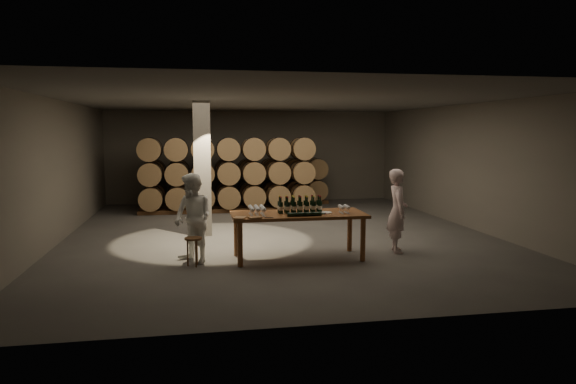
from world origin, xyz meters
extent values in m
plane|color=#4F4C4A|center=(0.00, 0.00, 0.00)|extent=(12.00, 12.00, 0.00)
plane|color=#605E59|center=(0.00, 0.00, 3.20)|extent=(12.00, 12.00, 0.00)
plane|color=slate|center=(0.00, 6.00, 1.60)|extent=(10.00, 0.00, 10.00)
plane|color=slate|center=(0.00, -6.00, 1.60)|extent=(10.00, 0.00, 10.00)
plane|color=slate|center=(-5.00, 0.00, 1.60)|extent=(0.00, 12.00, 12.00)
plane|color=slate|center=(5.00, 0.00, 1.60)|extent=(0.00, 12.00, 12.00)
cube|color=slate|center=(-1.80, 0.20, 1.60)|extent=(0.40, 0.40, 3.20)
cylinder|color=brown|center=(-1.18, -2.93, 0.42)|extent=(0.10, 0.10, 0.84)
cylinder|color=brown|center=(1.18, -2.93, 0.42)|extent=(0.10, 0.10, 0.84)
cylinder|color=brown|center=(-1.18, -2.07, 0.42)|extent=(0.10, 0.10, 0.84)
cylinder|color=brown|center=(1.18, -2.07, 0.42)|extent=(0.10, 0.10, 0.84)
cube|color=brown|center=(0.00, -2.50, 0.87)|extent=(2.60, 1.10, 0.06)
cube|color=#56341D|center=(-0.57, 4.90, 0.06)|extent=(6.26, 0.10, 0.12)
cube|color=#56341D|center=(-0.57, 5.50, 0.06)|extent=(6.26, 0.10, 0.12)
cylinder|color=#9D7747|center=(-3.30, 5.20, 0.47)|extent=(0.70, 0.95, 0.70)
cylinder|color=black|center=(-3.30, 4.94, 0.47)|extent=(0.73, 0.04, 0.73)
cylinder|color=black|center=(-3.30, 5.46, 0.47)|extent=(0.73, 0.04, 0.73)
cylinder|color=#9D7747|center=(-2.52, 5.20, 0.47)|extent=(0.70, 0.95, 0.70)
cylinder|color=black|center=(-2.52, 4.94, 0.47)|extent=(0.73, 0.04, 0.73)
cylinder|color=black|center=(-2.52, 5.46, 0.47)|extent=(0.73, 0.04, 0.73)
cylinder|color=#9D7747|center=(-1.74, 5.20, 0.47)|extent=(0.70, 0.95, 0.70)
cylinder|color=black|center=(-1.74, 4.94, 0.47)|extent=(0.73, 0.04, 0.73)
cylinder|color=black|center=(-1.74, 5.46, 0.47)|extent=(0.73, 0.04, 0.73)
cylinder|color=#9D7747|center=(-0.96, 5.20, 0.47)|extent=(0.70, 0.95, 0.70)
cylinder|color=black|center=(-0.96, 4.94, 0.47)|extent=(0.73, 0.04, 0.73)
cylinder|color=black|center=(-0.96, 5.46, 0.47)|extent=(0.73, 0.04, 0.73)
cylinder|color=#9D7747|center=(-0.18, 5.20, 0.47)|extent=(0.70, 0.95, 0.70)
cylinder|color=black|center=(-0.18, 4.94, 0.47)|extent=(0.73, 0.04, 0.73)
cylinder|color=black|center=(-0.18, 5.46, 0.47)|extent=(0.73, 0.04, 0.73)
cylinder|color=#9D7747|center=(0.60, 5.20, 0.47)|extent=(0.70, 0.95, 0.70)
cylinder|color=black|center=(0.60, 4.94, 0.47)|extent=(0.73, 0.04, 0.73)
cylinder|color=black|center=(0.60, 5.46, 0.47)|extent=(0.73, 0.04, 0.73)
cylinder|color=#9D7747|center=(1.38, 5.20, 0.47)|extent=(0.70, 0.95, 0.70)
cylinder|color=black|center=(1.38, 4.94, 0.47)|extent=(0.73, 0.04, 0.73)
cylinder|color=black|center=(1.38, 5.46, 0.47)|extent=(0.73, 0.04, 0.73)
cylinder|color=#9D7747|center=(2.16, 5.20, 0.47)|extent=(0.70, 0.95, 0.70)
cylinder|color=black|center=(2.16, 4.94, 0.47)|extent=(0.73, 0.04, 0.73)
cylinder|color=black|center=(2.16, 5.46, 0.47)|extent=(0.73, 0.04, 0.73)
cylinder|color=#9D7747|center=(-3.30, 5.20, 1.21)|extent=(0.70, 0.95, 0.70)
cylinder|color=black|center=(-3.30, 4.94, 1.21)|extent=(0.73, 0.04, 0.73)
cylinder|color=black|center=(-3.30, 5.46, 1.21)|extent=(0.73, 0.04, 0.73)
cylinder|color=#9D7747|center=(-2.52, 5.20, 1.21)|extent=(0.70, 0.95, 0.70)
cylinder|color=black|center=(-2.52, 4.94, 1.21)|extent=(0.73, 0.04, 0.73)
cylinder|color=black|center=(-2.52, 5.46, 1.21)|extent=(0.73, 0.04, 0.73)
cylinder|color=#9D7747|center=(-1.74, 5.20, 1.21)|extent=(0.70, 0.95, 0.70)
cylinder|color=black|center=(-1.74, 4.94, 1.21)|extent=(0.73, 0.04, 0.73)
cylinder|color=black|center=(-1.74, 5.46, 1.21)|extent=(0.73, 0.04, 0.73)
cylinder|color=#9D7747|center=(-0.96, 5.20, 1.21)|extent=(0.70, 0.95, 0.70)
cylinder|color=black|center=(-0.96, 4.94, 1.21)|extent=(0.73, 0.04, 0.73)
cylinder|color=black|center=(-0.96, 5.46, 1.21)|extent=(0.73, 0.04, 0.73)
cylinder|color=#9D7747|center=(-0.18, 5.20, 1.21)|extent=(0.70, 0.95, 0.70)
cylinder|color=black|center=(-0.18, 4.94, 1.21)|extent=(0.73, 0.04, 0.73)
cylinder|color=black|center=(-0.18, 5.46, 1.21)|extent=(0.73, 0.04, 0.73)
cylinder|color=#9D7747|center=(0.60, 5.20, 1.21)|extent=(0.70, 0.95, 0.70)
cylinder|color=black|center=(0.60, 4.94, 1.21)|extent=(0.73, 0.04, 0.73)
cylinder|color=black|center=(0.60, 5.46, 1.21)|extent=(0.73, 0.04, 0.73)
cylinder|color=#9D7747|center=(1.38, 5.20, 1.21)|extent=(0.70, 0.95, 0.70)
cylinder|color=black|center=(1.38, 4.94, 1.21)|extent=(0.73, 0.04, 0.73)
cylinder|color=black|center=(1.38, 5.46, 1.21)|extent=(0.73, 0.04, 0.73)
cylinder|color=#9D7747|center=(2.16, 5.20, 1.21)|extent=(0.70, 0.95, 0.70)
cylinder|color=black|center=(2.16, 4.94, 1.21)|extent=(0.73, 0.04, 0.73)
cylinder|color=black|center=(2.16, 5.46, 1.21)|extent=(0.73, 0.04, 0.73)
cube|color=#56341D|center=(-0.96, 3.50, 0.06)|extent=(5.48, 0.10, 0.12)
cube|color=#56341D|center=(-0.96, 4.10, 0.06)|extent=(5.48, 0.10, 0.12)
cylinder|color=#9D7747|center=(-3.30, 3.80, 0.47)|extent=(0.70, 0.95, 0.70)
cylinder|color=black|center=(-3.30, 3.54, 0.47)|extent=(0.73, 0.04, 0.73)
cylinder|color=black|center=(-3.30, 4.06, 0.47)|extent=(0.73, 0.04, 0.73)
cylinder|color=#9D7747|center=(-2.52, 3.80, 0.47)|extent=(0.70, 0.95, 0.70)
cylinder|color=black|center=(-2.52, 3.54, 0.47)|extent=(0.73, 0.04, 0.73)
cylinder|color=black|center=(-2.52, 4.06, 0.47)|extent=(0.73, 0.04, 0.73)
cylinder|color=#9D7747|center=(-1.74, 3.80, 0.47)|extent=(0.70, 0.95, 0.70)
cylinder|color=black|center=(-1.74, 3.54, 0.47)|extent=(0.73, 0.04, 0.73)
cylinder|color=black|center=(-1.74, 4.06, 0.47)|extent=(0.73, 0.04, 0.73)
cylinder|color=#9D7747|center=(-0.96, 3.80, 0.47)|extent=(0.70, 0.95, 0.70)
cylinder|color=black|center=(-0.96, 3.54, 0.47)|extent=(0.73, 0.04, 0.73)
cylinder|color=black|center=(-0.96, 4.06, 0.47)|extent=(0.73, 0.04, 0.73)
cylinder|color=#9D7747|center=(-0.18, 3.80, 0.47)|extent=(0.70, 0.95, 0.70)
cylinder|color=black|center=(-0.18, 3.54, 0.47)|extent=(0.73, 0.04, 0.73)
cylinder|color=black|center=(-0.18, 4.06, 0.47)|extent=(0.73, 0.04, 0.73)
cylinder|color=#9D7747|center=(0.60, 3.80, 0.47)|extent=(0.70, 0.95, 0.70)
cylinder|color=black|center=(0.60, 3.54, 0.47)|extent=(0.73, 0.04, 0.73)
cylinder|color=black|center=(0.60, 4.06, 0.47)|extent=(0.73, 0.04, 0.73)
cylinder|color=#9D7747|center=(1.38, 3.80, 0.47)|extent=(0.70, 0.95, 0.70)
cylinder|color=black|center=(1.38, 3.54, 0.47)|extent=(0.73, 0.04, 0.73)
cylinder|color=black|center=(1.38, 4.06, 0.47)|extent=(0.73, 0.04, 0.73)
cylinder|color=#9D7747|center=(-3.30, 3.80, 1.21)|extent=(0.70, 0.95, 0.70)
cylinder|color=black|center=(-3.30, 3.54, 1.21)|extent=(0.73, 0.04, 0.73)
cylinder|color=black|center=(-3.30, 4.06, 1.21)|extent=(0.73, 0.04, 0.73)
cylinder|color=#9D7747|center=(-2.52, 3.80, 1.21)|extent=(0.70, 0.95, 0.70)
cylinder|color=black|center=(-2.52, 3.54, 1.21)|extent=(0.73, 0.04, 0.73)
cylinder|color=black|center=(-2.52, 4.06, 1.21)|extent=(0.73, 0.04, 0.73)
cylinder|color=#9D7747|center=(-1.74, 3.80, 1.21)|extent=(0.70, 0.95, 0.70)
cylinder|color=black|center=(-1.74, 3.54, 1.21)|extent=(0.73, 0.04, 0.73)
cylinder|color=black|center=(-1.74, 4.06, 1.21)|extent=(0.73, 0.04, 0.73)
cylinder|color=#9D7747|center=(-0.96, 3.80, 1.21)|extent=(0.70, 0.95, 0.70)
cylinder|color=black|center=(-0.96, 3.54, 1.21)|extent=(0.73, 0.04, 0.73)
cylinder|color=black|center=(-0.96, 4.06, 1.21)|extent=(0.73, 0.04, 0.73)
cylinder|color=#9D7747|center=(-0.18, 3.80, 1.21)|extent=(0.70, 0.95, 0.70)
cylinder|color=black|center=(-0.18, 3.54, 1.21)|extent=(0.73, 0.04, 0.73)
cylinder|color=black|center=(-0.18, 4.06, 1.21)|extent=(0.73, 0.04, 0.73)
cylinder|color=#9D7747|center=(0.60, 3.80, 1.21)|extent=(0.70, 0.95, 0.70)
cylinder|color=black|center=(0.60, 3.54, 1.21)|extent=(0.73, 0.04, 0.73)
cylinder|color=black|center=(0.60, 4.06, 1.21)|extent=(0.73, 0.04, 0.73)
cylinder|color=#9D7747|center=(1.38, 3.80, 1.21)|extent=(0.70, 0.95, 0.70)
cylinder|color=black|center=(1.38, 3.54, 1.21)|extent=(0.73, 0.04, 0.73)
cylinder|color=black|center=(1.38, 4.06, 1.21)|extent=(0.73, 0.04, 0.73)
cylinder|color=#9D7747|center=(-3.30, 3.80, 1.95)|extent=(0.70, 0.95, 0.70)
cylinder|color=black|center=(-3.30, 3.54, 1.95)|extent=(0.73, 0.04, 0.73)
cylinder|color=black|center=(-3.30, 4.06, 1.95)|extent=(0.73, 0.04, 0.73)
cylinder|color=#9D7747|center=(-2.52, 3.80, 1.95)|extent=(0.70, 0.95, 0.70)
cylinder|color=black|center=(-2.52, 3.54, 1.95)|extent=(0.73, 0.04, 0.73)
cylinder|color=black|center=(-2.52, 4.06, 1.95)|extent=(0.73, 0.04, 0.73)
cylinder|color=#9D7747|center=(-1.74, 3.80, 1.95)|extent=(0.70, 0.95, 0.70)
cylinder|color=black|center=(-1.74, 3.54, 1.95)|extent=(0.73, 0.04, 0.73)
cylinder|color=black|center=(-1.74, 4.06, 1.95)|extent=(0.73, 0.04, 0.73)
cylinder|color=#9D7747|center=(-0.96, 3.80, 1.95)|extent=(0.70, 0.95, 0.70)
cylinder|color=black|center=(-0.96, 3.54, 1.95)|extent=(0.73, 0.04, 0.73)
cylinder|color=black|center=(-0.96, 4.06, 1.95)|extent=(0.73, 0.04, 0.73)
cylinder|color=#9D7747|center=(-0.18, 3.80, 1.95)|extent=(0.70, 0.95, 0.70)
cylinder|color=black|center=(-0.18, 3.54, 1.95)|extent=(0.73, 0.04, 0.73)
cylinder|color=black|center=(-0.18, 4.06, 1.95)|extent=(0.73, 0.04, 0.73)
cylinder|color=#9D7747|center=(0.60, 3.80, 1.95)|extent=(0.70, 0.95, 0.70)
cylinder|color=black|center=(0.60, 3.54, 1.95)|extent=(0.73, 0.04, 0.73)
cylinder|color=black|center=(0.60, 4.06, 1.95)|extent=(0.73, 0.04, 0.73)
cylinder|color=#9D7747|center=(1.38, 3.80, 1.95)|extent=(0.70, 0.95, 0.70)
cylinder|color=black|center=(1.38, 3.54, 1.95)|extent=(0.73, 0.04, 0.73)
cylinder|color=black|center=(1.38, 4.06, 1.95)|extent=(0.73, 0.04, 0.73)
cylinder|color=black|center=(-0.35, -2.51, 1.01)|extent=(0.08, 0.08, 0.23)
cylinder|color=silver|center=(-0.35, -2.51, 1.00)|extent=(0.08, 0.08, 0.07)
cylinder|color=black|center=(-0.35, -2.51, 1.17)|extent=(0.03, 0.03, 0.09)
cylinder|color=yellow|center=(-0.35, -2.51, 1.22)|extent=(0.03, 0.03, 0.03)
cylinder|color=black|center=(-0.35, -2.36, 1.01)|extent=(0.08, 0.08, 0.23)
cylinder|color=silver|center=(-0.35, -2.36, 1.00)|extent=(0.08, 0.08, 0.07)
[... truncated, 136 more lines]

